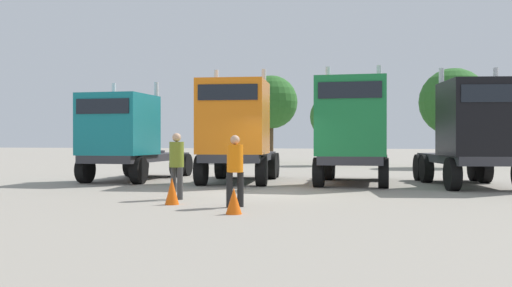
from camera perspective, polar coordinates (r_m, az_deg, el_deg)
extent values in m
plane|color=gray|center=(17.58, 1.21, -5.00)|extent=(200.00, 200.00, 0.00)
cube|color=#333338|center=(24.24, -11.69, -1.38)|extent=(2.29, 6.33, 0.30)
cube|color=#14727A|center=(22.56, -13.65, 1.85)|extent=(2.44, 2.62, 2.34)
cube|color=black|center=(21.42, -15.22, 3.65)|extent=(2.10, 0.07, 0.55)
cylinder|color=silver|center=(23.49, -10.00, 2.52)|extent=(0.18, 0.18, 2.94)
cylinder|color=silver|center=(24.29, -14.14, 2.44)|extent=(0.18, 0.18, 2.94)
cylinder|color=#333338|center=(25.50, -10.40, -0.82)|extent=(1.12, 1.12, 0.12)
cylinder|color=black|center=(21.57, -11.73, -2.67)|extent=(0.37, 1.03, 1.02)
cylinder|color=black|center=(22.57, -16.82, -2.55)|extent=(0.37, 1.03, 1.02)
cylinder|color=black|center=(25.26, -7.96, -2.24)|extent=(0.37, 1.03, 1.02)
cylinder|color=black|center=(26.12, -12.48, -2.16)|extent=(0.37, 1.03, 1.02)
cylinder|color=black|center=(26.29, -7.11, -2.14)|extent=(0.37, 1.03, 1.02)
cylinder|color=black|center=(27.12, -11.48, -2.07)|extent=(0.37, 1.03, 1.02)
cube|color=#333338|center=(22.59, -1.52, -1.32)|extent=(2.86, 6.26, 0.30)
cube|color=orange|center=(20.88, -2.25, 2.65)|extent=(2.67, 2.83, 2.69)
cube|color=black|center=(19.64, -2.89, 5.19)|extent=(2.09, 0.27, 0.55)
cylinder|color=silver|center=(22.19, 0.80, 3.28)|extent=(0.20, 0.20, 3.29)
cylinder|color=silver|center=(22.49, -4.03, 3.24)|extent=(0.20, 0.20, 3.29)
cylinder|color=#333338|center=(23.90, -1.02, -0.73)|extent=(1.22, 1.22, 0.12)
cylinder|color=black|center=(20.15, 0.56, -2.78)|extent=(0.47, 1.12, 1.09)
cylinder|color=black|center=(20.53, -5.56, -2.72)|extent=(0.47, 1.12, 1.09)
cylinder|color=black|center=(23.88, 1.62, -2.30)|extent=(0.47, 1.12, 1.09)
cylinder|color=black|center=(24.20, -3.57, -2.27)|extent=(0.47, 1.12, 1.09)
cylinder|color=black|center=(24.97, 1.87, -2.19)|extent=(0.47, 1.12, 1.09)
cylinder|color=black|center=(25.28, -3.10, -2.16)|extent=(0.47, 1.12, 1.09)
cube|color=#333338|center=(22.01, 9.81, -1.49)|extent=(2.34, 6.02, 0.30)
cube|color=#197238|center=(20.24, 9.59, 2.66)|extent=(2.46, 2.46, 2.74)
cube|color=black|center=(19.07, 9.41, 5.34)|extent=(2.10, 0.09, 0.55)
cylinder|color=silver|center=(21.58, 12.29, 3.30)|extent=(0.18, 0.18, 3.34)
cylinder|color=silver|center=(21.67, 7.25, 3.29)|extent=(0.18, 0.18, 3.34)
cylinder|color=#333338|center=(23.32, 9.95, -0.88)|extent=(1.13, 1.13, 0.12)
cylinder|color=black|center=(19.73, 12.71, -2.92)|extent=(0.37, 1.05, 1.04)
cylinder|color=black|center=(19.83, 6.33, -2.90)|extent=(0.37, 1.05, 1.04)
cylinder|color=black|center=(23.39, 12.65, -2.42)|extent=(0.37, 1.05, 1.04)
cylinder|color=black|center=(23.48, 7.27, -2.40)|extent=(0.37, 1.05, 1.04)
cylinder|color=black|center=(24.49, 12.64, -2.30)|extent=(0.37, 1.05, 1.04)
cylinder|color=black|center=(24.58, 7.50, -2.28)|extent=(0.37, 1.05, 1.04)
cube|color=#333338|center=(21.79, 20.39, -1.44)|extent=(3.20, 6.15, 0.30)
cube|color=black|center=(20.20, 21.78, 2.38)|extent=(2.80, 2.89, 2.49)
cube|color=black|center=(19.04, 22.98, 4.69)|extent=(2.07, 0.41, 0.55)
cylinder|color=silver|center=(21.85, 23.00, 3.01)|extent=(0.21, 0.21, 3.09)
cylinder|color=silver|center=(21.29, 18.16, 3.09)|extent=(0.21, 0.21, 3.09)
cylinder|color=#333338|center=(23.02, 19.46, -0.83)|extent=(1.28, 1.28, 0.12)
cylinder|color=black|center=(19.37, 19.18, -2.94)|extent=(0.53, 1.11, 1.07)
cylinder|color=black|center=(23.40, 22.03, -2.39)|extent=(0.53, 1.11, 1.07)
cylinder|color=black|center=(22.80, 16.77, -2.46)|extent=(0.53, 1.11, 1.07)
cylinder|color=black|center=(24.45, 21.21, -2.28)|extent=(0.53, 1.11, 1.07)
cylinder|color=black|center=(23.87, 16.17, -2.33)|extent=(0.53, 1.11, 1.07)
cylinder|color=black|center=(13.80, -2.68, -4.67)|extent=(0.22, 0.22, 0.85)
cylinder|color=black|center=(13.89, -1.58, -4.64)|extent=(0.22, 0.22, 0.85)
cylinder|color=orange|center=(13.80, -2.13, -1.51)|extent=(0.56, 0.56, 0.67)
sphere|color=tan|center=(13.79, -2.13, 0.37)|extent=(0.23, 0.23, 0.23)
cylinder|color=#3A3A3A|center=(15.91, -8.32, -3.95)|extent=(0.22, 0.22, 0.89)
cylinder|color=#3A3A3A|center=(15.69, -7.67, -4.01)|extent=(0.22, 0.22, 0.89)
cylinder|color=olive|center=(15.76, -8.00, -1.10)|extent=(0.54, 0.54, 0.70)
sphere|color=tan|center=(15.76, -8.00, 0.61)|extent=(0.24, 0.24, 0.24)
cone|color=#F2590C|center=(12.53, -2.25, -5.80)|extent=(0.36, 0.36, 0.58)
cone|color=#F2590C|center=(14.52, -8.46, -4.77)|extent=(0.36, 0.36, 0.68)
cylinder|color=#4C3823|center=(42.64, 1.52, 0.08)|extent=(0.36, 0.36, 2.94)
sphere|color=#286023|center=(42.74, 1.52, 4.20)|extent=(4.01, 4.01, 4.01)
cylinder|color=#4C3823|center=(37.39, 7.69, -0.66)|extent=(0.36, 0.36, 2.01)
sphere|color=#286023|center=(37.41, 7.69, 2.69)|extent=(2.94, 2.94, 2.94)
cylinder|color=#4C3823|center=(36.09, 19.26, -0.45)|extent=(0.36, 0.36, 2.33)
sphere|color=#286023|center=(36.17, 19.26, 3.98)|extent=(4.07, 4.07, 4.07)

